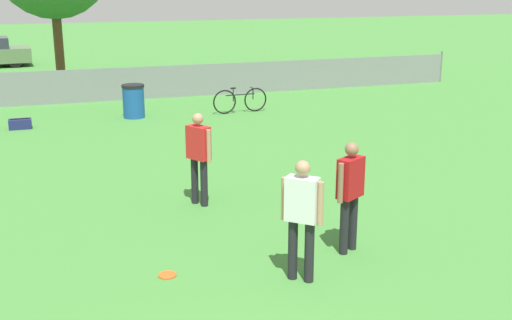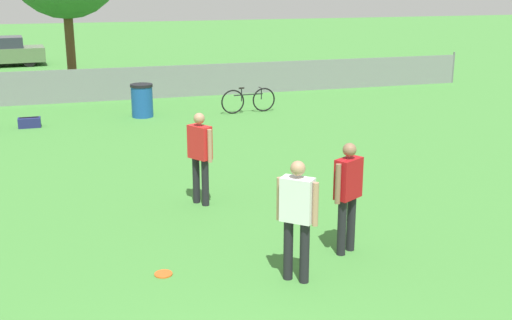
{
  "view_description": "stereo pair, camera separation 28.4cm",
  "coord_description": "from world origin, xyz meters",
  "px_view_note": "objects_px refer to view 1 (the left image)",
  "views": [
    {
      "loc": [
        -1.15,
        -3.72,
        3.93
      ],
      "look_at": [
        2.13,
        5.96,
        1.05
      ],
      "focal_mm": 45.0,
      "sensor_mm": 36.0,
      "label": 1
    },
    {
      "loc": [
        -0.88,
        -3.81,
        3.93
      ],
      "look_at": [
        2.13,
        5.96,
        1.05
      ],
      "focal_mm": 45.0,
      "sensor_mm": 36.0,
      "label": 2
    }
  ],
  "objects_px": {
    "player_receiver_white": "(302,212)",
    "player_thrower_red": "(199,152)",
    "player_defender_red": "(350,189)",
    "gear_bag_sideline": "(20,124)",
    "bicycle_sideline": "(240,100)",
    "trash_bin": "(134,101)",
    "frisbee_disc": "(167,275)"
  },
  "relations": [
    {
      "from": "trash_bin",
      "to": "player_defender_red",
      "type": "bearing_deg",
      "value": -81.51
    },
    {
      "from": "frisbee_disc",
      "to": "bicycle_sideline",
      "type": "xyz_separation_m",
      "value": [
        4.31,
        10.42,
        0.37
      ]
    },
    {
      "from": "player_thrower_red",
      "to": "player_receiver_white",
      "type": "bearing_deg",
      "value": -21.76
    },
    {
      "from": "frisbee_disc",
      "to": "bicycle_sideline",
      "type": "distance_m",
      "value": 11.28
    },
    {
      "from": "bicycle_sideline",
      "to": "trash_bin",
      "type": "distance_m",
      "value": 3.2
    },
    {
      "from": "player_receiver_white",
      "to": "gear_bag_sideline",
      "type": "distance_m",
      "value": 11.58
    },
    {
      "from": "player_receiver_white",
      "to": "bicycle_sideline",
      "type": "bearing_deg",
      "value": 119.5
    },
    {
      "from": "player_defender_red",
      "to": "gear_bag_sideline",
      "type": "bearing_deg",
      "value": 84.95
    },
    {
      "from": "player_defender_red",
      "to": "gear_bag_sideline",
      "type": "relative_size",
      "value": 2.84
    },
    {
      "from": "player_receiver_white",
      "to": "bicycle_sideline",
      "type": "relative_size",
      "value": 0.97
    },
    {
      "from": "gear_bag_sideline",
      "to": "bicycle_sideline",
      "type": "bearing_deg",
      "value": 1.65
    },
    {
      "from": "player_defender_red",
      "to": "gear_bag_sideline",
      "type": "distance_m",
      "value": 11.36
    },
    {
      "from": "gear_bag_sideline",
      "to": "player_thrower_red",
      "type": "bearing_deg",
      "value": -67.14
    },
    {
      "from": "player_defender_red",
      "to": "player_thrower_red",
      "type": "xyz_separation_m",
      "value": [
        -1.6,
        2.74,
        0.0
      ]
    },
    {
      "from": "player_defender_red",
      "to": "player_thrower_red",
      "type": "bearing_deg",
      "value": 90.32
    },
    {
      "from": "player_thrower_red",
      "to": "bicycle_sideline",
      "type": "height_order",
      "value": "player_thrower_red"
    },
    {
      "from": "player_thrower_red",
      "to": "trash_bin",
      "type": "xyz_separation_m",
      "value": [
        -0.01,
        8.03,
        -0.49
      ]
    },
    {
      "from": "player_thrower_red",
      "to": "frisbee_disc",
      "type": "height_order",
      "value": "player_thrower_red"
    },
    {
      "from": "player_defender_red",
      "to": "gear_bag_sideline",
      "type": "xyz_separation_m",
      "value": [
        -4.78,
        10.27,
        -0.84
      ]
    },
    {
      "from": "trash_bin",
      "to": "gear_bag_sideline",
      "type": "bearing_deg",
      "value": -171.03
    },
    {
      "from": "bicycle_sideline",
      "to": "gear_bag_sideline",
      "type": "xyz_separation_m",
      "value": [
        -6.35,
        -0.18,
        -0.25
      ]
    },
    {
      "from": "bicycle_sideline",
      "to": "gear_bag_sideline",
      "type": "distance_m",
      "value": 6.36
    },
    {
      "from": "gear_bag_sideline",
      "to": "trash_bin",
      "type": "bearing_deg",
      "value": 8.97
    },
    {
      "from": "player_receiver_white",
      "to": "player_thrower_red",
      "type": "bearing_deg",
      "value": 142.17
    },
    {
      "from": "player_thrower_red",
      "to": "frisbee_disc",
      "type": "xyz_separation_m",
      "value": [
        -1.13,
        -2.7,
        -0.97
      ]
    },
    {
      "from": "frisbee_disc",
      "to": "player_receiver_white",
      "type": "bearing_deg",
      "value": -22.3
    },
    {
      "from": "trash_bin",
      "to": "gear_bag_sideline",
      "type": "height_order",
      "value": "trash_bin"
    },
    {
      "from": "player_receiver_white",
      "to": "frisbee_disc",
      "type": "xyz_separation_m",
      "value": [
        -1.69,
        0.69,
        -0.97
      ]
    },
    {
      "from": "trash_bin",
      "to": "gear_bag_sideline",
      "type": "relative_size",
      "value": 1.65
    },
    {
      "from": "player_thrower_red",
      "to": "frisbee_disc",
      "type": "distance_m",
      "value": 3.08
    },
    {
      "from": "player_defender_red",
      "to": "bicycle_sideline",
      "type": "distance_m",
      "value": 10.59
    },
    {
      "from": "player_defender_red",
      "to": "player_receiver_white",
      "type": "xyz_separation_m",
      "value": [
        -1.04,
        -0.66,
        0.0
      ]
    }
  ]
}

